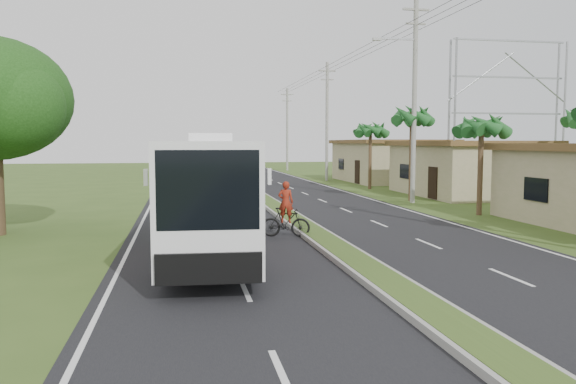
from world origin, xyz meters
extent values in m
plane|color=#38511D|center=(0.00, 0.00, 0.00)|extent=(180.00, 180.00, 0.00)
cube|color=black|center=(0.00, 20.00, 0.01)|extent=(14.00, 160.00, 0.02)
cube|color=gray|center=(0.00, 20.00, 0.10)|extent=(1.20, 160.00, 0.17)
cube|color=#38511D|center=(0.00, 20.00, 0.18)|extent=(0.95, 160.00, 0.02)
cube|color=silver|center=(-6.70, 20.00, 0.00)|extent=(0.12, 160.00, 0.01)
cube|color=silver|center=(6.70, 20.00, 0.00)|extent=(0.12, 160.00, 0.01)
cube|color=tan|center=(14.00, 22.00, 1.68)|extent=(7.00, 10.00, 3.35)
cube|color=brown|center=(14.00, 22.00, 3.51)|extent=(7.60, 10.60, 0.32)
cube|color=tan|center=(14.00, 36.00, 1.75)|extent=(8.00, 11.00, 3.50)
cube|color=brown|center=(14.00, 36.00, 3.66)|extent=(8.60, 11.60, 0.32)
cylinder|color=#473321|center=(9.40, 12.00, 2.30)|extent=(0.26, 0.26, 4.60)
cylinder|color=#473321|center=(8.80, 19.00, 2.70)|extent=(0.26, 0.26, 5.40)
cylinder|color=#473321|center=(9.30, 28.00, 2.40)|extent=(0.26, 0.26, 4.80)
sphere|color=#183B0F|center=(-10.80, 9.00, 4.90)|extent=(3.40, 3.40, 3.40)
cylinder|color=gray|center=(8.50, 18.00, 6.00)|extent=(0.28, 0.28, 12.00)
cube|color=gray|center=(8.50, 18.00, 11.20)|extent=(1.60, 0.12, 0.12)
cube|color=gray|center=(8.50, 18.00, 10.40)|extent=(1.20, 0.10, 0.10)
cube|color=gray|center=(7.30, 18.00, 9.50)|extent=(2.40, 0.10, 0.10)
cylinder|color=gray|center=(8.50, 38.00, 5.50)|extent=(0.28, 0.28, 11.00)
cube|color=gray|center=(8.50, 38.00, 10.20)|extent=(1.60, 0.12, 0.12)
cube|color=gray|center=(8.50, 38.00, 9.40)|extent=(1.20, 0.10, 0.10)
cylinder|color=gray|center=(8.50, 58.00, 5.25)|extent=(0.28, 0.28, 10.50)
cube|color=gray|center=(8.50, 58.00, 9.70)|extent=(1.60, 0.12, 0.12)
cube|color=gray|center=(8.50, 58.00, 8.90)|extent=(1.20, 0.10, 0.10)
cylinder|color=gray|center=(17.00, 29.50, 6.00)|extent=(0.18, 0.18, 12.00)
cylinder|color=gray|center=(27.00, 29.50, 6.00)|extent=(0.18, 0.18, 12.00)
cylinder|color=gray|center=(17.00, 30.50, 6.00)|extent=(0.18, 0.18, 12.00)
cylinder|color=gray|center=(27.00, 30.50, 6.00)|extent=(0.18, 0.18, 12.00)
cube|color=gray|center=(22.00, 30.00, 6.00)|extent=(10.00, 0.14, 0.14)
cube|color=gray|center=(22.00, 30.00, 9.00)|extent=(10.00, 0.14, 0.14)
cube|color=gray|center=(22.00, 30.00, 12.00)|extent=(10.00, 0.14, 0.14)
cube|color=white|center=(-4.01, 5.04, 2.01)|extent=(3.23, 12.04, 3.13)
cube|color=black|center=(-3.98, 5.64, 2.70)|extent=(3.13, 9.67, 1.25)
cube|color=black|center=(-4.39, -0.84, 2.51)|extent=(2.24, 0.28, 1.75)
cube|color=red|center=(-4.09, 3.85, 1.38)|extent=(2.85, 5.31, 0.55)
cube|color=yellow|center=(-4.00, 5.34, 1.13)|extent=(2.71, 3.13, 0.25)
cube|color=white|center=(-3.94, 6.23, 3.71)|extent=(1.54, 2.46, 0.28)
cylinder|color=black|center=(-5.37, 1.35, 0.52)|extent=(0.38, 1.05, 1.03)
cylinder|color=black|center=(-3.13, 1.21, 0.52)|extent=(0.38, 1.05, 1.03)
cylinder|color=black|center=(-4.93, 8.28, 0.52)|extent=(0.38, 1.05, 1.03)
cylinder|color=black|center=(-2.70, 8.14, 0.52)|extent=(0.38, 1.05, 1.03)
cube|color=white|center=(-4.12, 54.47, 1.73)|extent=(2.77, 11.44, 3.17)
cube|color=black|center=(-4.11, 54.96, 2.68)|extent=(2.74, 8.48, 1.08)
cube|color=orange|center=(-4.15, 53.48, 1.13)|extent=(2.67, 5.51, 0.35)
cylinder|color=black|center=(-5.33, 49.80, 0.47)|extent=(0.32, 0.96, 0.95)
cylinder|color=black|center=(-3.16, 49.74, 0.47)|extent=(0.32, 0.96, 0.95)
cylinder|color=black|center=(-5.10, 58.70, 0.47)|extent=(0.32, 0.96, 0.95)
cylinder|color=black|center=(-2.92, 58.64, 0.47)|extent=(0.32, 0.96, 0.95)
imported|color=black|center=(-1.13, 7.37, 0.55)|extent=(1.90, 1.04, 1.10)
imported|color=maroon|center=(-1.13, 7.37, 1.33)|extent=(0.66, 0.53, 1.56)
camera|label=1|loc=(-4.95, -13.11, 3.53)|focal=35.00mm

